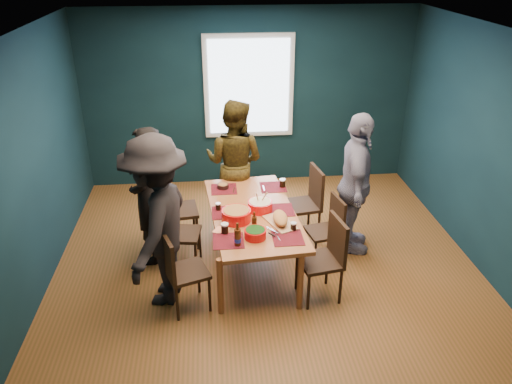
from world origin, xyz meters
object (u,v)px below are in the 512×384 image
dining_table (253,217)px  person_back (235,162)px  chair_left_near (178,267)px  bowl_herbs (255,233)px  bowl_salad (236,215)px  person_near_left (158,222)px  cutting_board (280,219)px  chair_left_far (171,204)px  chair_left_mid (175,227)px  chair_right_near (328,253)px  chair_right_far (308,198)px  bowl_dumpling (260,205)px  person_right (355,185)px  chair_right_mid (330,225)px  person_far_left (148,196)px

dining_table → person_back: (-0.15, 1.13, 0.21)m
chair_left_near → bowl_herbs: bearing=-6.9°
dining_table → bowl_salad: size_ratio=6.01×
dining_table → person_back: bearing=92.1°
person_near_left → cutting_board: bearing=114.5°
bowl_herbs → cutting_board: bearing=41.9°
chair_left_far → chair_left_mid: bearing=-90.3°
chair_right_near → person_near_left: (-1.75, 0.14, 0.39)m
person_near_left → dining_table: bearing=131.9°
chair_right_near → bowl_herbs: 0.80m
chair_right_far → bowl_dumpling: (-0.67, -0.54, 0.22)m
chair_right_far → person_back: bearing=138.6°
bowl_salad → bowl_dumpling: 0.36m
dining_table → person_right: 1.30m
person_right → cutting_board: (-0.98, -0.53, -0.12)m
chair_left_far → bowl_salad: chair_left_far is taller
chair_left_near → person_near_left: 0.50m
chair_right_mid → cutting_board: 0.77m
person_right → bowl_dumpling: (-1.17, -0.21, -0.11)m
bowl_dumpling → bowl_herbs: bearing=-100.7°
chair_left_mid → cutting_board: size_ratio=1.59×
chair_right_mid → cutting_board: cutting_board is taller
person_right → chair_left_far: bearing=93.7°
person_right → person_near_left: 2.40m
person_near_left → bowl_dumpling: 1.25m
bowl_dumpling → bowl_salad: bearing=-143.2°
chair_right_near → bowl_salad: (-0.93, 0.48, 0.24)m
chair_left_far → cutting_board: bearing=-41.8°
chair_left_near → person_right: size_ratio=0.51×
chair_left_near → bowl_dumpling: bearing=20.6°
bowl_salad → chair_right_near: bearing=-27.2°
chair_left_near → bowl_dumpling: bowl_dumpling is taller
chair_right_mid → person_far_left: size_ratio=0.49×
person_far_left → bowl_dumpling: (1.29, -0.23, -0.06)m
chair_left_far → bowl_dumpling: (1.06, -0.51, 0.20)m
chair_right_mid → chair_left_far: bearing=152.7°
person_near_left → person_right: bearing=123.0°
chair_right_mid → person_right: 0.57m
person_near_left → bowl_herbs: bearing=102.2°
person_back → chair_left_near: bearing=94.4°
person_far_left → person_near_left: person_near_left is taller
bowl_dumpling → chair_right_far: bearing=38.9°
bowl_salad → chair_right_mid: bearing=9.9°
chair_left_mid → chair_right_far: bearing=24.6°
chair_left_far → person_back: person_back is taller
chair_right_far → cutting_board: (-0.49, -0.87, 0.21)m
chair_left_mid → person_near_left: size_ratio=0.47×
bowl_salad → bowl_herbs: size_ratio=1.41×
chair_left_mid → person_far_left: (-0.30, 0.19, 0.32)m
dining_table → chair_left_far: (-0.97, 0.53, -0.07)m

